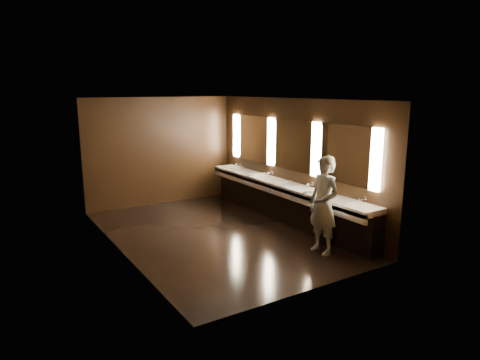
% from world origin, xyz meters
% --- Properties ---
extents(floor, '(6.00, 6.00, 0.00)m').
position_xyz_m(floor, '(0.00, 0.00, 0.00)').
color(floor, black).
rests_on(floor, ground).
extents(ceiling, '(4.00, 6.00, 0.02)m').
position_xyz_m(ceiling, '(0.00, 0.00, 2.80)').
color(ceiling, '#2D2D2B').
rests_on(ceiling, wall_back).
extents(wall_back, '(4.00, 0.02, 2.80)m').
position_xyz_m(wall_back, '(0.00, 3.00, 1.40)').
color(wall_back, black).
rests_on(wall_back, floor).
extents(wall_front, '(4.00, 0.02, 2.80)m').
position_xyz_m(wall_front, '(0.00, -3.00, 1.40)').
color(wall_front, black).
rests_on(wall_front, floor).
extents(wall_left, '(0.02, 6.00, 2.80)m').
position_xyz_m(wall_left, '(-2.00, 0.00, 1.40)').
color(wall_left, black).
rests_on(wall_left, floor).
extents(wall_right, '(0.02, 6.00, 2.80)m').
position_xyz_m(wall_right, '(2.00, 0.00, 1.40)').
color(wall_right, black).
rests_on(wall_right, floor).
extents(sink_counter, '(0.55, 5.40, 1.01)m').
position_xyz_m(sink_counter, '(1.79, 0.00, 0.50)').
color(sink_counter, black).
rests_on(sink_counter, floor).
extents(mirror_band, '(0.06, 5.03, 1.15)m').
position_xyz_m(mirror_band, '(1.98, -0.00, 1.75)').
color(mirror_band, '#FCE4BF').
rests_on(mirror_band, wall_right).
extents(person, '(0.46, 0.68, 1.83)m').
position_xyz_m(person, '(1.18, -1.94, 0.91)').
color(person, '#7F98BE').
rests_on(person, floor).
extents(trash_bin, '(0.47, 0.47, 0.59)m').
position_xyz_m(trash_bin, '(1.58, -1.57, 0.29)').
color(trash_bin, black).
rests_on(trash_bin, floor).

